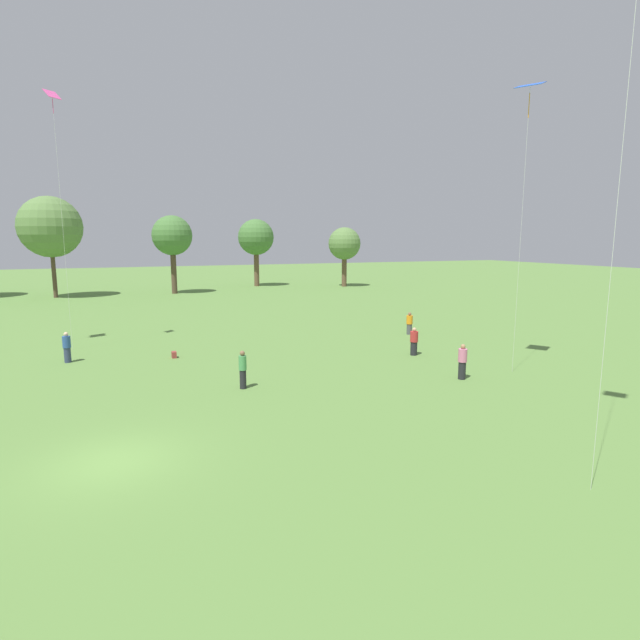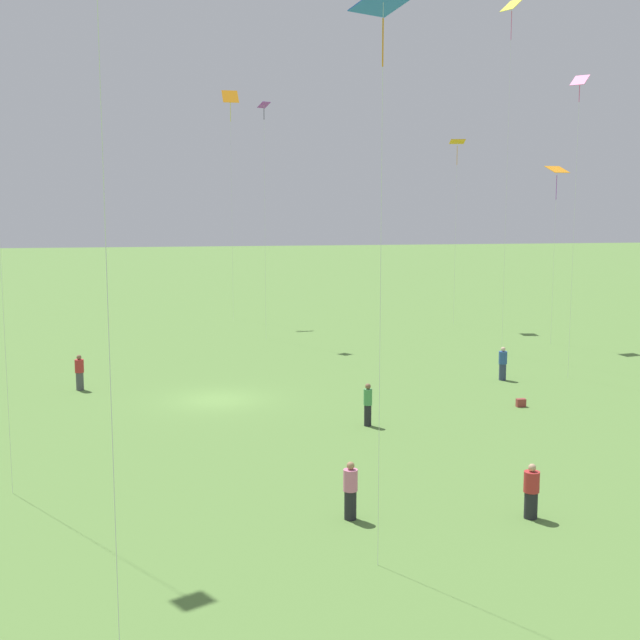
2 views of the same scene
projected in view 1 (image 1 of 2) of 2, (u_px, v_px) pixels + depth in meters
ground_plane at (114, 462)px, 15.78m from camera, size 240.00×240.00×0.00m
tree_2 at (50, 227)px, 58.96m from camera, size 7.20×7.20×12.03m
tree_3 at (172, 236)px, 63.75m from camera, size 5.07×5.07×10.01m
tree_4 at (256, 238)px, 74.19m from camera, size 5.30×5.30×9.95m
tree_5 at (344, 244)px, 73.77m from camera, size 4.77×4.77×8.75m
person_0 at (409, 324)px, 36.88m from camera, size 0.62×0.62×1.65m
person_1 at (67, 348)px, 28.39m from camera, size 0.51×0.51×1.77m
person_3 at (414, 342)px, 30.21m from camera, size 0.65×0.65×1.70m
person_4 at (243, 370)px, 23.38m from camera, size 0.44×0.44×1.83m
person_5 at (462, 362)px, 24.98m from camera, size 0.61×0.61×1.80m
kite_1 at (530, 93)px, 24.29m from camera, size 1.70×1.71×14.59m
kite_5 at (53, 111)px, 29.53m from camera, size 1.02×0.99×15.68m
picnic_bag_0 at (174, 355)px, 29.61m from camera, size 0.26×0.42×0.37m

